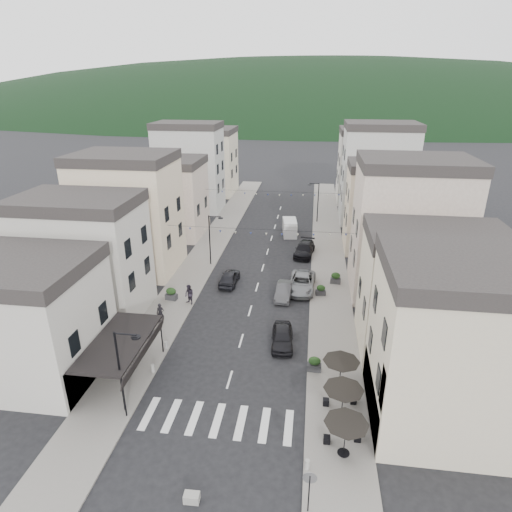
{
  "coord_description": "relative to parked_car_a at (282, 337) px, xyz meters",
  "views": [
    {
      "loc": [
        5.23,
        -18.51,
        19.88
      ],
      "look_at": [
        -0.1,
        20.97,
        3.5
      ],
      "focal_mm": 30.0,
      "sensor_mm": 36.0,
      "label": 1
    }
  ],
  "objects": [
    {
      "name": "traffic_sign",
      "position": [
        2.4,
        -14.41,
        1.2
      ],
      "size": [
        0.7,
        0.07,
        2.7
      ],
      "color": "black",
      "rests_on": "ground"
    },
    {
      "name": "cafe_terrace",
      "position": [
        4.3,
        -8.11,
        1.63
      ],
      "size": [
        2.5,
        8.1,
        2.53
      ],
      "color": "black",
      "rests_on": "ground"
    },
    {
      "name": "planter_ra",
      "position": [
        2.6,
        -3.17,
        -0.04
      ],
      "size": [
        1.06,
        0.62,
        1.15
      ],
      "rotation": [
        0.0,
        0.0,
        -0.05
      ],
      "color": "#2A2A2C",
      "rests_on": "sidewalk_right"
    },
    {
      "name": "planter_rc",
      "position": [
        4.68,
        11.89,
        -0.02
      ],
      "size": [
        1.11,
        0.65,
        1.21
      ],
      "rotation": [
        0.0,
        0.0,
        -0.06
      ],
      "color": "#303033",
      "rests_on": "sidewalk_right"
    },
    {
      "name": "parked_car_b",
      "position": [
        -0.48,
        8.21,
        -0.04
      ],
      "size": [
        1.65,
        4.22,
        1.37
      ],
      "primitive_type": "imported",
      "rotation": [
        0.0,
        0.0,
        -0.05
      ],
      "color": "#353537",
      "rests_on": "ground"
    },
    {
      "name": "parked_car_e",
      "position": [
        -6.4,
        10.49,
        0.01
      ],
      "size": [
        1.84,
        4.33,
        1.46
      ],
      "primitive_type": "imported",
      "rotation": [
        0.0,
        0.0,
        3.11
      ],
      "color": "black",
      "rests_on": "ground"
    },
    {
      "name": "streetlamp_right_far",
      "position": [
        2.42,
        33.09,
        2.98
      ],
      "size": [
        1.7,
        0.56,
        6.0
      ],
      "color": "black",
      "rests_on": "ground"
    },
    {
      "name": "buildings_row_right",
      "position": [
        11.1,
        25.68,
        5.6
      ],
      "size": [
        10.2,
        54.16,
        14.5
      ],
      "color": "beige",
      "rests_on": "ground"
    },
    {
      "name": "buildings_row_left",
      "position": [
        -17.9,
        26.84,
        5.4
      ],
      "size": [
        10.2,
        54.16,
        14.0
      ],
      "color": "#BBB6AC",
      "rests_on": "ground"
    },
    {
      "name": "sidewalk_right",
      "position": [
        4.1,
        21.09,
        -0.66
      ],
      "size": [
        4.0,
        76.0,
        0.12
      ],
      "primitive_type": "cube",
      "color": "slate",
      "rests_on": "ground"
    },
    {
      "name": "sidewalk_left",
      "position": [
        -10.9,
        21.09,
        -0.66
      ],
      "size": [
        4.0,
        76.0,
        0.12
      ],
      "primitive_type": "cube",
      "color": "slate",
      "rests_on": "ground"
    },
    {
      "name": "streetlamp_left_near",
      "position": [
        -9.22,
        -8.91,
        2.98
      ],
      "size": [
        1.7,
        0.56,
        6.0
      ],
      "color": "black",
      "rests_on": "ground"
    },
    {
      "name": "delivery_van",
      "position": [
        -1.09,
        27.07,
        0.35
      ],
      "size": [
        2.33,
        4.73,
        2.18
      ],
      "rotation": [
        0.0,
        0.0,
        0.12
      ],
      "color": "#BCBCBE",
      "rests_on": "ground"
    },
    {
      "name": "streetlamp_left_far",
      "position": [
        -9.22,
        15.09,
        2.98
      ],
      "size": [
        1.7,
        0.56,
        6.0
      ],
      "color": "black",
      "rests_on": "ground"
    },
    {
      "name": "pedestrian_b",
      "position": [
        -9.26,
        5.44,
        0.38
      ],
      "size": [
        1.21,
        1.14,
        1.97
      ],
      "primitive_type": "imported",
      "rotation": [
        0.0,
        0.0,
        -0.55
      ],
      "color": "#27212C",
      "rests_on": "sidewalk_left"
    },
    {
      "name": "bunting_near",
      "position": [
        -3.4,
        11.09,
        4.93
      ],
      "size": [
        19.0,
        0.28,
        0.62
      ],
      "color": "black",
      "rests_on": "ground"
    },
    {
      "name": "bollards",
      "position": [
        -3.4,
        -5.41,
        -0.3
      ],
      "size": [
        11.66,
        10.26,
        0.6
      ],
      "color": "gray",
      "rests_on": "ground"
    },
    {
      "name": "parked_car_a",
      "position": [
        0.0,
        0.0,
        0.0
      ],
      "size": [
        1.99,
        4.36,
        1.45
      ],
      "primitive_type": "imported",
      "rotation": [
        0.0,
        0.0,
        0.07
      ],
      "color": "black",
      "rests_on": "ground"
    },
    {
      "name": "planter_lb",
      "position": [
        -11.28,
        6.07,
        0.0
      ],
      "size": [
        1.21,
        0.8,
        1.25
      ],
      "rotation": [
        0.0,
        0.0,
        -0.18
      ],
      "color": "#2E2E31",
      "rests_on": "sidewalk_left"
    },
    {
      "name": "planter_la",
      "position": [
        -11.11,
        -0.46,
        -0.04
      ],
      "size": [
        1.15,
        0.85,
        1.15
      ],
      "rotation": [
        0.0,
        0.0,
        -0.3
      ],
      "color": "#2C2C2F",
      "rests_on": "sidewalk_left"
    },
    {
      "name": "parked_car_d",
      "position": [
        1.2,
        19.63,
        0.02
      ],
      "size": [
        2.78,
        5.39,
        1.49
      ],
      "primitive_type": "imported",
      "rotation": [
        0.0,
        0.0,
        -0.14
      ],
      "color": "black",
      "rests_on": "ground"
    },
    {
      "name": "hill_backdrop",
      "position": [
        -3.4,
        289.09,
        -0.72
      ],
      "size": [
        640.0,
        360.0,
        70.0
      ],
      "primitive_type": "ellipsoid",
      "color": "black",
      "rests_on": "ground"
    },
    {
      "name": "planter_rb",
      "position": [
        3.13,
        8.98,
        -0.08
      ],
      "size": [
        1.03,
        0.66,
        1.08
      ],
      "rotation": [
        0.0,
        0.0,
        0.15
      ],
      "color": "#2B2B2D",
      "rests_on": "sidewalk_right"
    },
    {
      "name": "boutique_awning",
      "position": [
        -10.65,
        -5.91,
        2.39
      ],
      "size": [
        3.77,
        7.5,
        3.28
      ],
      "color": "black",
      "rests_on": "ground"
    },
    {
      "name": "ground",
      "position": [
        -3.4,
        -10.91,
        -0.72
      ],
      "size": [
        700.0,
        700.0,
        0.0
      ],
      "primitive_type": "plane",
      "color": "black",
      "rests_on": "ground"
    },
    {
      "name": "parked_car_c",
      "position": [
        1.2,
        10.11,
        0.05
      ],
      "size": [
        2.88,
        5.74,
        1.56
      ],
      "primitive_type": "imported",
      "rotation": [
        0.0,
        0.0,
        -0.05
      ],
      "color": "gray",
      "rests_on": "ground"
    },
    {
      "name": "pedestrian_a",
      "position": [
        -10.83,
        1.78,
        0.32
      ],
      "size": [
        0.75,
        0.57,
        1.85
      ],
      "primitive_type": "imported",
      "rotation": [
        0.0,
        0.0,
        0.21
      ],
      "color": "black",
      "rests_on": "sidewalk_left"
    },
    {
      "name": "boutique_building",
      "position": [
        -18.9,
        -5.91,
        3.28
      ],
      "size": [
        12.0,
        8.0,
        8.0
      ],
      "primitive_type": "cube",
      "color": "#BBB6AC",
      "rests_on": "ground"
    },
    {
      "name": "bistro_building",
      "position": [
        11.1,
        -6.91,
        4.28
      ],
      "size": [
        10.0,
        8.0,
        10.0
      ],
      "primitive_type": "cube",
      "color": "beige",
      "rests_on": "ground"
    },
    {
      "name": "concrete_block_a",
      "position": [
        -3.48,
        -14.6,
        -0.47
      ],
      "size": [
        0.82,
        0.52,
        0.5
      ],
      "primitive_type": "cube",
      "rotation": [
        0.0,
        0.0,
        0.03
      ],
      "color": "gray",
      "rests_on": "ground"
    },
    {
      "name": "bunting_far",
      "position": [
        -3.4,
        27.09,
        4.93
      ],
      "size": [
        19.0,
        0.28,
        0.62
      ],
      "color": "black",
      "rests_on": "ground"
    }
  ]
}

